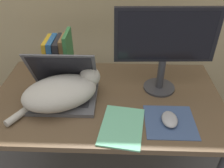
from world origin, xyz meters
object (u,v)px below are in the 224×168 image
Objects in this scene: external_monitor at (165,43)px; book_row at (59,55)px; notepad at (122,126)px; cat at (63,91)px; computer_mouse at (170,119)px; laptop at (63,90)px.

book_row is (-0.55, 0.15, -0.15)m from external_monitor.
cat is at bearing 151.47° from notepad.
computer_mouse is (0.01, -0.25, -0.24)m from external_monitor.
computer_mouse is at bearing -17.88° from laptop.
external_monitor is at bearing -15.00° from book_row.
notepad is at bearing -50.85° from book_row.
book_row is at bearing 165.00° from external_monitor.
cat is 0.29m from book_row.
external_monitor is at bearing 56.07° from notepad.
external_monitor is (0.48, 0.09, 0.21)m from laptop.
book_row is at bearing 129.15° from notepad.
external_monitor reaches higher than book_row.
laptop and book_row have the same top height.
laptop is at bearing 105.49° from cat.
notepad is at bearing -33.94° from laptop.
laptop is 0.79× the size of cat.
notepad is (-0.19, -0.29, -0.25)m from external_monitor.
book_row is 0.91× the size of notepad.
laptop is at bearing -75.38° from book_row.
book_row is at bearing 104.76° from cat.
external_monitor is at bearing 16.05° from cat.
laptop is 0.52m from computer_mouse.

